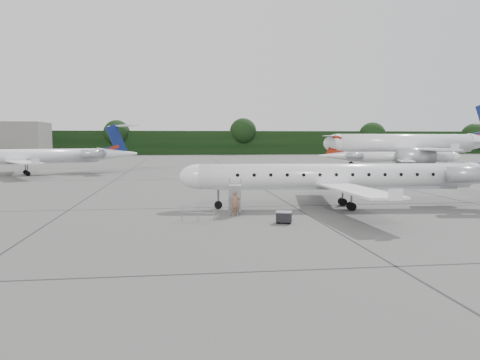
{
  "coord_description": "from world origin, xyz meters",
  "views": [
    {
      "loc": [
        -12.63,
        -29.48,
        5.32
      ],
      "look_at": [
        -8.15,
        4.43,
        2.3
      ],
      "focal_mm": 35.0,
      "sensor_mm": 36.0,
      "label": 1
    }
  ],
  "objects": [
    {
      "name": "treeline",
      "position": [
        0.0,
        130.0,
        4.0
      ],
      "size": [
        260.0,
        4.0,
        8.0
      ],
      "primitive_type": "cube",
      "color": "black",
      "rests_on": "ground"
    },
    {
      "name": "passenger",
      "position": [
        -8.77,
        2.12,
        0.87
      ],
      "size": [
        0.68,
        0.49,
        1.74
      ],
      "primitive_type": "imported",
      "rotation": [
        0.0,
        0.0,
        0.11
      ],
      "color": "brown",
      "rests_on": "ground"
    },
    {
      "name": "main_regional_jet",
      "position": [
        -0.72,
        4.96,
        3.41
      ],
      "size": [
        28.12,
        21.3,
        6.83
      ],
      "primitive_type": null,
      "rotation": [
        0.0,
        0.0,
        -0.08
      ],
      "color": "white",
      "rests_on": "ground"
    },
    {
      "name": "baggage_cart",
      "position": [
        -6.06,
        -0.97,
        0.41
      ],
      "size": [
        1.13,
        1.02,
        0.82
      ],
      "primitive_type": null,
      "rotation": [
        0.0,
        0.0,
        -0.32
      ],
      "color": "black",
      "rests_on": "ground"
    },
    {
      "name": "safety_railing",
      "position": [
        -11.41,
        0.48,
        0.5
      ],
      "size": [
        2.06,
        0.92,
        1.0
      ],
      "primitive_type": null,
      "rotation": [
        0.0,
        0.0,
        -0.39
      ],
      "color": "gray",
      "rests_on": "ground"
    },
    {
      "name": "bg_narrowbody",
      "position": [
        29.57,
        53.43,
        6.2
      ],
      "size": [
        36.38,
        27.49,
        12.4
      ],
      "primitive_type": null,
      "rotation": [
        0.0,
        0.0,
        0.08
      ],
      "color": "white",
      "rests_on": "ground"
    },
    {
      "name": "airstair",
      "position": [
        -8.66,
        3.44,
        1.07
      ],
      "size": [
        1.04,
        2.41,
        2.14
      ],
      "primitive_type": null,
      "rotation": [
        0.0,
        0.0,
        -0.08
      ],
      "color": "white",
      "rests_on": "ground"
    },
    {
      "name": "bg_regional_left",
      "position": [
        -35.73,
        42.06,
        3.81
      ],
      "size": [
        34.9,
        30.56,
        7.62
      ],
      "primitive_type": null,
      "rotation": [
        0.0,
        0.0,
        0.4
      ],
      "color": "white",
      "rests_on": "ground"
    },
    {
      "name": "ground",
      "position": [
        0.0,
        0.0,
        0.0
      ],
      "size": [
        320.0,
        320.0,
        0.0
      ],
      "primitive_type": "plane",
      "color": "#555553",
      "rests_on": "ground"
    },
    {
      "name": "bg_regional_right",
      "position": [
        26.08,
        48.51,
        3.02
      ],
      "size": [
        26.22,
        21.44,
        6.04
      ],
      "primitive_type": null,
      "rotation": [
        0.0,
        0.0,
        2.91
      ],
      "color": "white",
      "rests_on": "ground"
    }
  ]
}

